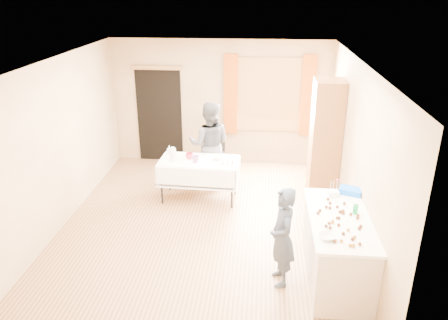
# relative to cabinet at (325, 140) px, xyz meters

# --- Properties ---
(floor) EXTENTS (4.50, 5.50, 0.02)m
(floor) POSITION_rel_cabinet_xyz_m (-1.99, -1.28, -1.07)
(floor) COLOR #9E7047
(floor) RESTS_ON ground
(ceiling) EXTENTS (4.50, 5.50, 0.02)m
(ceiling) POSITION_rel_cabinet_xyz_m (-1.99, -1.28, 1.55)
(ceiling) COLOR white
(ceiling) RESTS_ON floor
(wall_back) EXTENTS (4.50, 0.02, 2.60)m
(wall_back) POSITION_rel_cabinet_xyz_m (-1.99, 1.48, 0.24)
(wall_back) COLOR tan
(wall_back) RESTS_ON floor
(wall_front) EXTENTS (4.50, 0.02, 2.60)m
(wall_front) POSITION_rel_cabinet_xyz_m (-1.99, -4.04, 0.24)
(wall_front) COLOR tan
(wall_front) RESTS_ON floor
(wall_left) EXTENTS (0.02, 5.50, 2.60)m
(wall_left) POSITION_rel_cabinet_xyz_m (-4.25, -1.28, 0.24)
(wall_left) COLOR tan
(wall_left) RESTS_ON floor
(wall_right) EXTENTS (0.02, 5.50, 2.60)m
(wall_right) POSITION_rel_cabinet_xyz_m (0.27, -1.28, 0.24)
(wall_right) COLOR tan
(wall_right) RESTS_ON floor
(window_frame) EXTENTS (1.32, 0.06, 1.52)m
(window_frame) POSITION_rel_cabinet_xyz_m (-0.99, 1.44, 0.44)
(window_frame) COLOR olive
(window_frame) RESTS_ON wall_back
(window_pane) EXTENTS (1.20, 0.02, 1.40)m
(window_pane) POSITION_rel_cabinet_xyz_m (-0.99, 1.42, 0.44)
(window_pane) COLOR white
(window_pane) RESTS_ON wall_back
(curtain_left) EXTENTS (0.28, 0.06, 1.65)m
(curtain_left) POSITION_rel_cabinet_xyz_m (-1.77, 1.39, 0.44)
(curtain_left) COLOR #A34912
(curtain_left) RESTS_ON wall_back
(curtain_right) EXTENTS (0.28, 0.06, 1.65)m
(curtain_right) POSITION_rel_cabinet_xyz_m (-0.21, 1.39, 0.44)
(curtain_right) COLOR #A34912
(curtain_right) RESTS_ON wall_back
(doorway) EXTENTS (0.95, 0.04, 2.00)m
(doorway) POSITION_rel_cabinet_xyz_m (-3.29, 1.45, -0.06)
(doorway) COLOR black
(doorway) RESTS_ON floor
(door_lintel) EXTENTS (1.05, 0.06, 0.08)m
(door_lintel) POSITION_rel_cabinet_xyz_m (-3.29, 1.42, 0.96)
(door_lintel) COLOR olive
(door_lintel) RESTS_ON wall_back
(cabinet) EXTENTS (0.50, 0.60, 2.12)m
(cabinet) POSITION_rel_cabinet_xyz_m (0.00, 0.00, 0.00)
(cabinet) COLOR brown
(cabinet) RESTS_ON floor
(counter) EXTENTS (0.77, 1.63, 0.91)m
(counter) POSITION_rel_cabinet_xyz_m (-0.10, -2.48, -0.61)
(counter) COLOR beige
(counter) RESTS_ON floor
(party_table) EXTENTS (1.43, 0.78, 0.75)m
(party_table) POSITION_rel_cabinet_xyz_m (-2.19, -0.36, -0.61)
(party_table) COLOR black
(party_table) RESTS_ON floor
(chair) EXTENTS (0.50, 0.50, 1.03)m
(chair) POSITION_rel_cabinet_xyz_m (-2.01, 0.60, -0.75)
(chair) COLOR black
(chair) RESTS_ON floor
(girl) EXTENTS (0.61, 0.51, 1.34)m
(girl) POSITION_rel_cabinet_xyz_m (-0.82, -2.62, -0.39)
(girl) COLOR #262F41
(girl) RESTS_ON floor
(woman) EXTENTS (0.80, 0.63, 1.63)m
(woman) POSITION_rel_cabinet_xyz_m (-2.08, 0.28, -0.25)
(woman) COLOR black
(woman) RESTS_ON floor
(soda_can) EXTENTS (0.08, 0.08, 0.12)m
(soda_can) POSITION_rel_cabinet_xyz_m (0.09, -2.37, -0.09)
(soda_can) COLOR #12883B
(soda_can) RESTS_ON counter
(mixing_bowl) EXTENTS (0.28, 0.28, 0.05)m
(mixing_bowl) POSITION_rel_cabinet_xyz_m (-0.33, -2.99, -0.13)
(mixing_bowl) COLOR white
(mixing_bowl) RESTS_ON counter
(foam_block) EXTENTS (0.17, 0.13, 0.08)m
(foam_block) POSITION_rel_cabinet_xyz_m (-0.12, -1.90, -0.11)
(foam_block) COLOR white
(foam_block) RESTS_ON counter
(blue_basket) EXTENTS (0.35, 0.29, 0.08)m
(blue_basket) POSITION_rel_cabinet_xyz_m (0.13, -1.79, -0.11)
(blue_basket) COLOR blue
(blue_basket) RESTS_ON counter
(pitcher) EXTENTS (0.14, 0.14, 0.22)m
(pitcher) POSITION_rel_cabinet_xyz_m (-2.63, -0.43, -0.20)
(pitcher) COLOR silver
(pitcher) RESTS_ON party_table
(cup_red) EXTENTS (0.19, 0.19, 0.10)m
(cup_red) POSITION_rel_cabinet_xyz_m (-2.36, -0.32, -0.26)
(cup_red) COLOR #BD203A
(cup_red) RESTS_ON party_table
(cup_rainbow) EXTENTS (0.20, 0.20, 0.12)m
(cup_rainbow) POSITION_rel_cabinet_xyz_m (-2.23, -0.48, -0.25)
(cup_rainbow) COLOR red
(cup_rainbow) RESTS_ON party_table
(small_bowl) EXTENTS (0.20, 0.20, 0.06)m
(small_bowl) POSITION_rel_cabinet_xyz_m (-1.87, -0.30, -0.28)
(small_bowl) COLOR white
(small_bowl) RESTS_ON party_table
(pastry_tray) EXTENTS (0.30, 0.22, 0.02)m
(pastry_tray) POSITION_rel_cabinet_xyz_m (-1.67, -0.51, -0.30)
(pastry_tray) COLOR white
(pastry_tray) RESTS_ON party_table
(bottle) EXTENTS (0.08, 0.08, 0.16)m
(bottle) POSITION_rel_cabinet_xyz_m (-2.76, -0.14, -0.23)
(bottle) COLOR white
(bottle) RESTS_ON party_table
(cake_balls) EXTENTS (0.53, 1.15, 0.04)m
(cake_balls) POSITION_rel_cabinet_xyz_m (-0.13, -2.62, -0.13)
(cake_balls) COLOR #3F2314
(cake_balls) RESTS_ON counter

